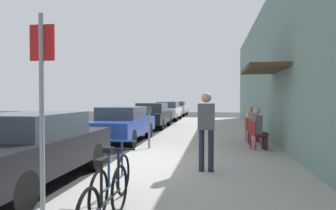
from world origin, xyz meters
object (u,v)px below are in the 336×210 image
at_px(seated_patron_2, 252,123).
at_px(pedestrian_standing, 206,125).
at_px(parking_meter, 149,124).
at_px(parked_car_1, 121,124).
at_px(parked_car_3, 168,111).
at_px(parked_car_2, 152,115).
at_px(parked_car_4, 177,108).
at_px(parked_car_0, 29,148).
at_px(seated_patron_0, 259,127).
at_px(street_sign, 42,103).
at_px(cafe_chair_1, 253,130).
at_px(cafe_chair_2, 250,128).
at_px(bicycle_1, 112,182).
at_px(cafe_chair_0, 257,133).
at_px(bicycle_0, 106,199).

xyz_separation_m(seated_patron_2, pedestrian_standing, (-1.50, -4.71, 0.30)).
bearing_deg(parking_meter, parked_car_1, 127.07).
bearing_deg(parked_car_3, parked_car_2, -90.00).
bearing_deg(parked_car_4, parked_car_1, -90.00).
bearing_deg(parked_car_0, seated_patron_0, 40.19).
distance_m(street_sign, cafe_chair_1, 7.78).
relative_size(seated_patron_0, cafe_chair_1, 1.48).
distance_m(parked_car_1, parked_car_4, 17.90).
relative_size(seated_patron_0, cafe_chair_2, 1.48).
bearing_deg(parked_car_2, parked_car_1, -90.00).
xyz_separation_m(parked_car_4, street_sign, (1.50, -25.89, 0.91)).
height_order(street_sign, cafe_chair_2, street_sign).
bearing_deg(parked_car_4, cafe_chair_1, -75.64).
relative_size(parking_meter, seated_patron_2, 1.02).
distance_m(parked_car_2, pedestrian_standing, 11.23).
height_order(parked_car_0, bicycle_1, parked_car_0).
height_order(parked_car_0, cafe_chair_2, parked_car_0).
distance_m(parked_car_1, cafe_chair_0, 5.19).
height_order(cafe_chair_2, pedestrian_standing, pedestrian_standing).
relative_size(parking_meter, pedestrian_standing, 0.78).
bearing_deg(parking_meter, parked_car_3, 96.36).
distance_m(parked_car_4, cafe_chair_2, 18.70).
bearing_deg(parked_car_0, bicycle_0, -40.53).
relative_size(parked_car_1, parked_car_3, 1.00).
bearing_deg(street_sign, bicycle_1, 52.22).
bearing_deg(pedestrian_standing, bicycle_1, -119.00).
bearing_deg(seated_patron_0, parked_car_3, 109.72).
distance_m(bicycle_0, cafe_chair_2, 8.20).
xyz_separation_m(parking_meter, seated_patron_0, (3.36, 0.21, -0.07)).
height_order(cafe_chair_0, pedestrian_standing, pedestrian_standing).
height_order(parked_car_1, parked_car_3, parked_car_3).
xyz_separation_m(parked_car_3, cafe_chair_2, (4.85, -12.02, -0.11)).
relative_size(parking_meter, street_sign, 0.51).
xyz_separation_m(parked_car_1, cafe_chair_0, (4.85, -1.85, -0.09)).
distance_m(parked_car_4, street_sign, 25.94).
xyz_separation_m(parked_car_0, street_sign, (1.50, -2.00, 0.91)).
height_order(parked_car_3, cafe_chair_1, parked_car_3).
bearing_deg(cafe_chair_1, cafe_chair_0, -89.81).
xyz_separation_m(seated_patron_0, seated_patron_2, (-0.00, 1.69, 0.00)).
height_order(bicycle_0, cafe_chair_2, bicycle_0).
xyz_separation_m(bicycle_0, cafe_chair_1, (2.55, 6.92, 0.14)).
bearing_deg(parked_car_4, street_sign, -86.68).
xyz_separation_m(parked_car_1, parked_car_3, (0.00, 11.86, 0.03)).
bearing_deg(parking_meter, pedestrian_standing, -56.54).
bearing_deg(parked_car_1, seated_patron_0, -20.54).
xyz_separation_m(parking_meter, seated_patron_2, (3.36, 1.90, -0.07)).
height_order(parked_car_3, cafe_chair_2, parked_car_3).
relative_size(parked_car_3, cafe_chair_2, 5.06).
distance_m(bicycle_1, pedestrian_standing, 2.74).
height_order(parked_car_4, street_sign, street_sign).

